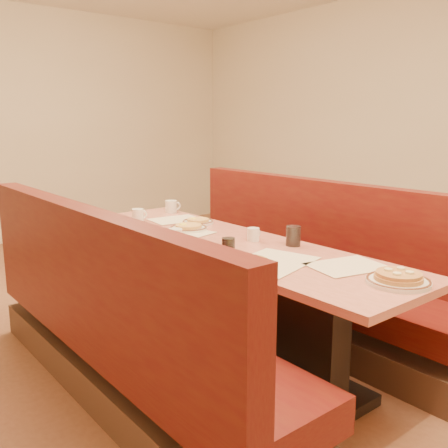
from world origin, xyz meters
TOP-DOWN VIEW (x-y plane):
  - ground at (0.00, 0.00)m, footprint 8.00×8.00m
  - room_envelope at (0.00, 0.00)m, footprint 6.04×8.04m
  - diner_table at (0.00, 0.00)m, footprint 0.70×2.50m
  - booth_left at (-0.73, 0.00)m, footprint 0.55×2.50m
  - booth_right at (0.73, 0.00)m, footprint 0.55×2.50m
  - placemat_near_left at (-0.12, -0.51)m, footprint 0.52×0.44m
  - placemat_near_right at (0.12, -0.79)m, footprint 0.41×0.35m
  - placemat_far_left at (-0.11, 0.30)m, footprint 0.40×0.33m
  - placemat_far_right at (0.12, 0.74)m, footprint 0.38×0.30m
  - pancake_plate at (0.08, -1.10)m, footprint 0.28×0.28m
  - eggs_plate at (-0.28, -0.45)m, footprint 0.30×0.30m
  - extra_plate_mid at (0.17, 0.53)m, footprint 0.22×0.22m
  - extra_plate_far at (-0.01, 0.40)m, footprint 0.25×0.25m
  - coffee_mug_a at (0.13, -0.10)m, footprint 0.10×0.07m
  - coffee_mug_b at (-0.28, 0.14)m, footprint 0.11×0.08m
  - coffee_mug_c at (0.26, 1.01)m, footprint 0.13×0.09m
  - coffee_mug_d at (-0.12, 0.86)m, footprint 0.12×0.08m
  - soda_tumbler_near at (-0.20, -0.26)m, footprint 0.07×0.07m
  - soda_tumbler_mid at (0.22, -0.33)m, footprint 0.08×0.08m

SIDE VIEW (x-z plane):
  - ground at x=0.00m, z-range 0.00..0.00m
  - booth_left at x=-0.73m, z-range -0.16..0.89m
  - booth_right at x=0.73m, z-range -0.16..0.89m
  - diner_table at x=0.00m, z-range 0.00..0.75m
  - placemat_near_left at x=-0.12m, z-range 0.75..0.76m
  - placemat_near_right at x=0.12m, z-range 0.75..0.76m
  - placemat_far_left at x=-0.11m, z-range 0.75..0.76m
  - placemat_far_right at x=0.12m, z-range 0.75..0.76m
  - extra_plate_mid at x=0.17m, z-range 0.74..0.79m
  - extra_plate_far at x=-0.01m, z-range 0.74..0.79m
  - eggs_plate at x=-0.28m, z-range 0.74..0.80m
  - pancake_plate at x=0.08m, z-range 0.74..0.80m
  - coffee_mug_a at x=0.13m, z-range 0.75..0.83m
  - coffee_mug_b at x=-0.28m, z-range 0.75..0.84m
  - coffee_mug_d at x=-0.12m, z-range 0.75..0.84m
  - soda_tumbler_near at x=-0.20m, z-range 0.75..0.85m
  - coffee_mug_c at x=0.26m, z-range 0.75..0.85m
  - soda_tumbler_mid at x=0.22m, z-range 0.75..0.87m
  - room_envelope at x=0.00m, z-range 0.52..3.34m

